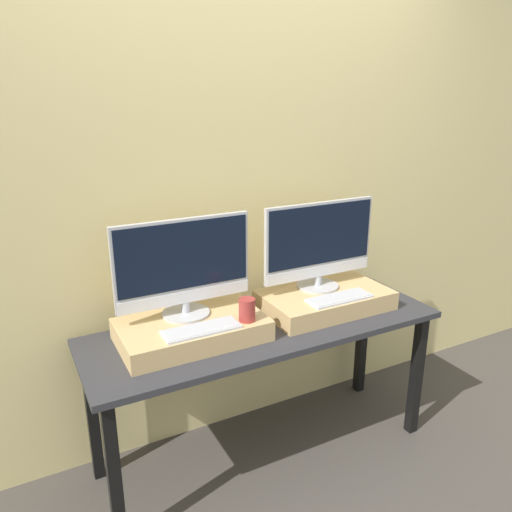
# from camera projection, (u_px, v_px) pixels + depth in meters

# --- Properties ---
(ground_plane) EXTENTS (12.00, 12.00, 0.00)m
(ground_plane) POSITION_uv_depth(u_px,v_px,m) (294.00, 488.00, 2.35)
(ground_plane) COLOR #423D38
(wall_back) EXTENTS (8.00, 0.04, 2.60)m
(wall_back) POSITION_uv_depth(u_px,v_px,m) (232.00, 193.00, 2.49)
(wall_back) COLOR #DBC684
(wall_back) RESTS_ON ground_plane
(workbench) EXTENTS (1.71, 0.57, 0.73)m
(workbench) POSITION_uv_depth(u_px,v_px,m) (265.00, 341.00, 2.39)
(workbench) COLOR #2D2D33
(workbench) RESTS_ON ground_plane
(wooden_riser_left) EXTENTS (0.64, 0.37, 0.09)m
(wooden_riser_left) POSITION_uv_depth(u_px,v_px,m) (192.00, 330.00, 2.21)
(wooden_riser_left) COLOR tan
(wooden_riser_left) RESTS_ON workbench
(monitor_left) EXTENTS (0.62, 0.22, 0.45)m
(monitor_left) POSITION_uv_depth(u_px,v_px,m) (184.00, 266.00, 2.18)
(monitor_left) COLOR #B2B2B7
(monitor_left) RESTS_ON wooden_riser_left
(keyboard_left) EXTENTS (0.33, 0.12, 0.01)m
(keyboard_left) POSITION_uv_depth(u_px,v_px,m) (201.00, 329.00, 2.10)
(keyboard_left) COLOR silver
(keyboard_left) RESTS_ON wooden_riser_left
(mug) EXTENTS (0.07, 0.07, 0.10)m
(mug) POSITION_uv_depth(u_px,v_px,m) (247.00, 310.00, 2.18)
(mug) COLOR #9E332D
(mug) RESTS_ON wooden_riser_left
(wooden_riser_right) EXTENTS (0.64, 0.37, 0.09)m
(wooden_riser_right) POSITION_uv_depth(u_px,v_px,m) (325.00, 300.00, 2.53)
(wooden_riser_right) COLOR tan
(wooden_riser_right) RESTS_ON workbench
(monitor_right) EXTENTS (0.62, 0.22, 0.45)m
(monitor_right) POSITION_uv_depth(u_px,v_px,m) (319.00, 244.00, 2.50)
(monitor_right) COLOR #B2B2B7
(monitor_right) RESTS_ON wooden_riser_right
(keyboard_right) EXTENTS (0.33, 0.12, 0.01)m
(keyboard_right) POSITION_uv_depth(u_px,v_px,m) (339.00, 298.00, 2.42)
(keyboard_right) COLOR silver
(keyboard_right) RESTS_ON wooden_riser_right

